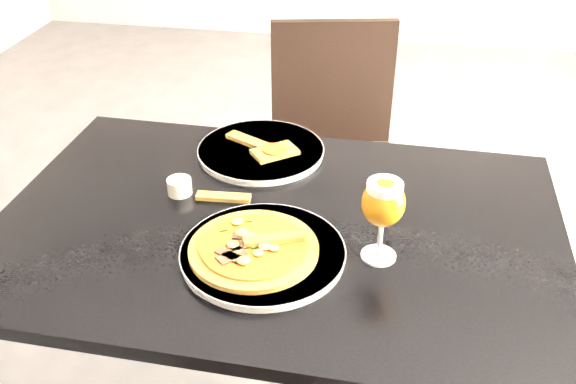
% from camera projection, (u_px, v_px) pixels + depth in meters
% --- Properties ---
extents(ground, '(6.00, 6.00, 0.00)m').
position_uv_depth(ground, '(327.00, 359.00, 2.03)').
color(ground, '#5A5A5C').
rests_on(ground, ground).
extents(dining_table, '(1.21, 0.82, 0.75)m').
position_uv_depth(dining_table, '(278.00, 255.00, 1.41)').
color(dining_table, black).
rests_on(dining_table, ground).
extents(chair_far, '(0.50, 0.50, 0.91)m').
position_uv_depth(chair_far, '(334.00, 155.00, 2.11)').
color(chair_far, black).
rests_on(chair_far, ground).
extents(plate_main, '(0.36, 0.36, 0.02)m').
position_uv_depth(plate_main, '(263.00, 253.00, 1.26)').
color(plate_main, white).
rests_on(plate_main, dining_table).
extents(pizza, '(0.25, 0.25, 0.03)m').
position_uv_depth(pizza, '(254.00, 247.00, 1.25)').
color(pizza, olive).
rests_on(pizza, plate_main).
extents(plate_second, '(0.39, 0.39, 0.02)m').
position_uv_depth(plate_second, '(261.00, 151.00, 1.61)').
color(plate_second, white).
rests_on(plate_second, dining_table).
extents(crust_scraps, '(0.20, 0.15, 0.02)m').
position_uv_depth(crust_scraps, '(266.00, 148.00, 1.59)').
color(crust_scraps, olive).
rests_on(crust_scraps, plate_second).
extents(loose_crust, '(0.12, 0.04, 0.01)m').
position_uv_depth(loose_crust, '(223.00, 197.00, 1.44)').
color(loose_crust, olive).
rests_on(loose_crust, dining_table).
extents(sauce_cup, '(0.06, 0.06, 0.04)m').
position_uv_depth(sauce_cup, '(179.00, 186.00, 1.45)').
color(sauce_cup, beige).
rests_on(sauce_cup, dining_table).
extents(beer_glass, '(0.08, 0.08, 0.18)m').
position_uv_depth(beer_glass, '(383.00, 203.00, 1.20)').
color(beer_glass, silver).
rests_on(beer_glass, dining_table).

